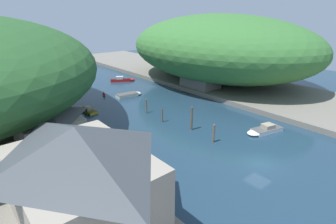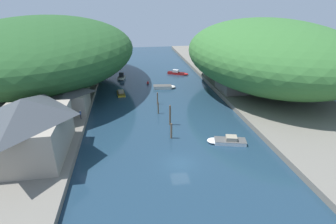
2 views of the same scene
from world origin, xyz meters
TOP-DOWN VIEW (x-y plane):
  - water_surface at (0.00, 30.00)m, footprint 130.00×130.00m
  - right_bank at (25.12, 30.00)m, footprint 22.00×120.00m
  - hillside_right at (26.22, 28.53)m, footprint 35.62×49.87m
  - waterfront_building at (-19.78, 4.10)m, footprint 9.81×12.89m
  - boathouse_shed at (-17.70, 19.37)m, footprint 7.59×8.22m
  - right_bank_cottage at (17.24, 26.01)m, footprint 5.65×8.53m
  - boat_mid_channel at (-8.22, 30.07)m, footprint 2.13×5.25m
  - boat_red_skiff at (-8.16, 42.50)m, footprint 2.45×3.52m
  - boat_near_quay at (8.10, 4.35)m, footprint 6.24×3.37m
  - boat_far_upstream at (8.42, 45.01)m, footprint 6.23×4.17m
  - boat_open_rowboat at (2.73, 32.70)m, footprint 5.70×2.59m
  - mooring_post_nearest at (-0.04, 7.17)m, footprint 0.31×0.31m
  - mooring_post_second at (0.56, 12.02)m, footprint 0.31×0.31m
  - mooring_post_middle at (-0.90, 17.24)m, footprint 0.23×0.23m
  - mooring_post_fourth at (-0.45, 22.29)m, footprint 0.26×0.26m
  - channel_buoy_near at (-1.26, 36.84)m, footprint 0.62×0.62m
  - person_on_quay at (-15.01, 14.91)m, footprint 0.26×0.40m

SIDE VIEW (x-z plane):
  - water_surface at x=0.00m, z-range 0.00..0.00m
  - boat_mid_channel at x=-8.22m, z-range -0.21..0.83m
  - boat_open_rowboat at x=2.73m, z-range 0.00..0.72m
  - channel_buoy_near at x=-1.26m, z-range -0.10..0.83m
  - boat_near_quay at x=8.10m, z-range -0.22..0.98m
  - boat_far_upstream at x=8.42m, z-range -0.25..1.09m
  - right_bank at x=25.12m, z-range 0.00..0.93m
  - boat_red_skiff at x=-8.16m, z-range -0.35..1.41m
  - mooring_post_middle at x=-0.90m, z-range 0.01..2.41m
  - mooring_post_fourth at x=-0.45m, z-range 0.01..2.62m
  - mooring_post_nearest at x=-0.04m, z-range 0.01..2.69m
  - mooring_post_second at x=0.56m, z-range 0.01..3.77m
  - person_on_quay at x=-15.01m, z-range 1.06..2.75m
  - right_bank_cottage at x=17.24m, z-range 1.00..4.93m
  - boathouse_shed at x=-17.70m, z-range 1.01..6.13m
  - waterfront_building at x=-19.78m, z-range 1.06..9.15m
  - hillside_right at x=26.22m, z-range 0.93..16.69m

